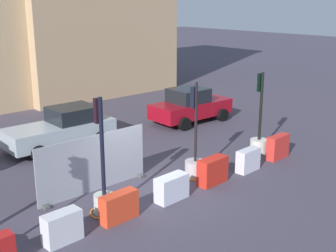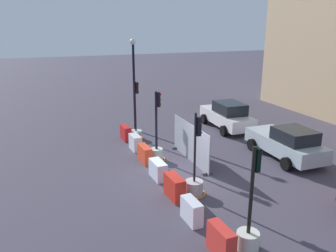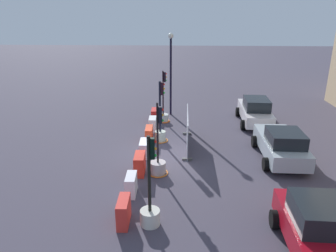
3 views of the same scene
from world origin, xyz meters
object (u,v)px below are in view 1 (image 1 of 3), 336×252
(traffic_light_2, at_px, (195,162))
(construction_barrier_6, at_px, (278,147))
(traffic_light_1, at_px, (104,192))
(construction_barrier_1, at_px, (62,227))
(traffic_light_3, at_px, (259,138))
(construction_barrier_2, at_px, (119,207))
(car_silver_hatchback, at_px, (63,128))
(car_red_compact, at_px, (190,106))
(construction_barrier_5, at_px, (248,160))
(construction_barrier_4, at_px, (213,171))
(construction_barrier_3, at_px, (172,188))

(traffic_light_2, distance_m, construction_barrier_6, 3.75)
(traffic_light_1, relative_size, construction_barrier_1, 3.41)
(traffic_light_3, relative_size, construction_barrier_2, 2.84)
(car_silver_hatchback, bearing_deg, traffic_light_2, -73.14)
(traffic_light_2, xyz_separation_m, traffic_light_3, (3.67, 0.03, 0.09))
(construction_barrier_2, relative_size, car_red_compact, 0.27)
(construction_barrier_5, distance_m, car_silver_hatchback, 7.69)
(car_red_compact, bearing_deg, construction_barrier_6, -101.71)
(construction_barrier_1, distance_m, construction_barrier_5, 7.35)
(traffic_light_1, relative_size, construction_barrier_4, 3.03)
(traffic_light_2, height_order, construction_barrier_3, traffic_light_2)
(traffic_light_3, height_order, car_silver_hatchback, traffic_light_3)
(construction_barrier_5, xyz_separation_m, car_red_compact, (3.14, 6.05, 0.42))
(construction_barrier_5, height_order, car_red_compact, car_red_compact)
(traffic_light_2, distance_m, car_silver_hatchback, 6.15)
(traffic_light_1, height_order, construction_barrier_3, traffic_light_1)
(construction_barrier_5, bearing_deg, construction_barrier_6, 1.56)
(traffic_light_1, bearing_deg, construction_barrier_6, -5.24)
(construction_barrier_1, bearing_deg, construction_barrier_4, -0.39)
(construction_barrier_1, distance_m, car_silver_hatchback, 7.69)
(traffic_light_3, distance_m, construction_barrier_2, 7.56)
(construction_barrier_2, xyz_separation_m, construction_barrier_3, (1.97, -0.02, -0.02))
(construction_barrier_3, relative_size, construction_barrier_6, 1.04)
(traffic_light_1, xyz_separation_m, construction_barrier_2, (0.06, -0.64, -0.24))
(traffic_light_3, distance_m, construction_barrier_4, 3.79)
(traffic_light_1, xyz_separation_m, traffic_light_2, (3.90, 0.19, -0.14))
(traffic_light_3, relative_size, construction_barrier_4, 2.87)
(car_red_compact, bearing_deg, construction_barrier_5, -117.40)
(construction_barrier_1, height_order, construction_barrier_5, construction_barrier_1)
(traffic_light_2, relative_size, construction_barrier_1, 3.29)
(traffic_light_2, relative_size, construction_barrier_4, 2.93)
(construction_barrier_4, bearing_deg, traffic_light_3, 13.18)
(traffic_light_1, relative_size, construction_barrier_3, 3.07)
(construction_barrier_2, relative_size, construction_barrier_5, 1.15)
(construction_barrier_3, height_order, construction_barrier_5, construction_barrier_5)
(construction_barrier_2, relative_size, construction_barrier_4, 1.01)
(traffic_light_1, distance_m, car_red_compact, 10.27)
(traffic_light_2, bearing_deg, construction_barrier_6, -13.58)
(construction_barrier_1, bearing_deg, construction_barrier_2, -0.98)
(construction_barrier_6, bearing_deg, traffic_light_3, 88.91)
(car_red_compact, bearing_deg, construction_barrier_2, -145.77)
(construction_barrier_1, bearing_deg, car_silver_hatchback, 60.30)
(construction_barrier_2, height_order, construction_barrier_3, construction_barrier_2)
(traffic_light_2, xyz_separation_m, construction_barrier_2, (-3.84, -0.82, -0.10))
(construction_barrier_6, bearing_deg, car_red_compact, 78.29)
(construction_barrier_3, bearing_deg, traffic_light_3, 8.94)
(construction_barrier_1, bearing_deg, car_red_compact, 29.43)
(construction_barrier_3, distance_m, car_silver_hatchback, 6.74)
(traffic_light_1, bearing_deg, construction_barrier_2, -84.86)
(construction_barrier_6, bearing_deg, construction_barrier_2, 179.57)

